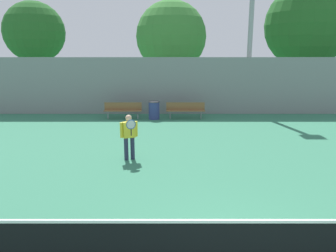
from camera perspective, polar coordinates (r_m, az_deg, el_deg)
name	(u,v)px	position (r m, az deg, el deg)	size (l,w,h in m)	color
tennis_net	(250,249)	(5.63, 14.06, -20.02)	(10.82, 0.09, 1.01)	#195128
tennis_player	(129,135)	(10.85, -6.79, -1.48)	(0.56, 0.49, 1.52)	#282D47
bench_courtside_near	(123,109)	(17.77, -7.85, 3.02)	(2.01, 0.40, 0.86)	brown
bench_courtside_far	(186,109)	(17.63, 3.08, 3.04)	(2.07, 0.40, 0.86)	brown
light_pole_far_right	(251,20)	(20.20, 14.29, 17.50)	(0.90, 0.60, 9.20)	#939399
trash_bin	(154,110)	(17.44, -2.43, 2.76)	(0.61, 0.61, 0.95)	navy
back_fence	(191,86)	(18.80, 3.95, 6.96)	(28.59, 0.06, 3.22)	gray
tree_green_tall	(307,25)	(26.61, 23.09, 15.82)	(6.02, 6.02, 8.37)	brown
tree_green_broad	(35,33)	(26.59, -22.23, 14.82)	(4.37, 4.37, 7.09)	brown
tree_dark_dense	(171,37)	(24.01, 0.57, 15.28)	(4.98, 4.98, 7.05)	brown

